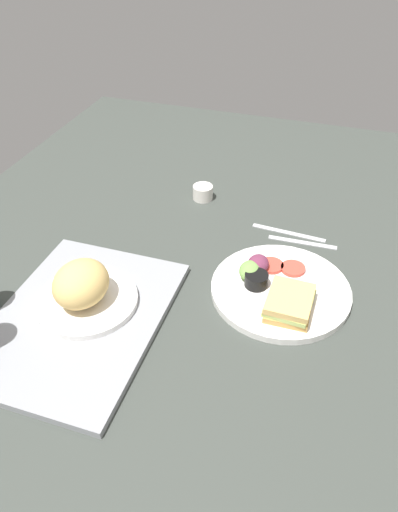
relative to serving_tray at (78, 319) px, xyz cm
name	(u,v)px	position (x,y,z in cm)	size (l,w,h in cm)	color
ground_plane	(209,282)	(21.67, -21.48, -2.30)	(190.00, 150.00, 3.00)	#383D38
serving_tray	(78,319)	(0.00, 0.00, 0.00)	(45.00, 33.00, 1.60)	gray
bread_plate_near	(83,289)	(3.84, 0.22, 4.87)	(21.37, 21.37, 10.18)	white
plate_with_salad	(278,289)	(20.78, -37.62, 0.82)	(30.66, 30.66, 5.40)	white
espresso_cup	(203,192)	(53.74, -9.90, 1.20)	(5.60, 5.60, 4.00)	silver
fork	(302,242)	(41.43, -40.03, -0.55)	(17.00, 1.40, 0.50)	#B7B7BC
knife	(289,233)	(44.43, -36.03, -0.55)	(19.00, 1.40, 0.50)	#B7B7BC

